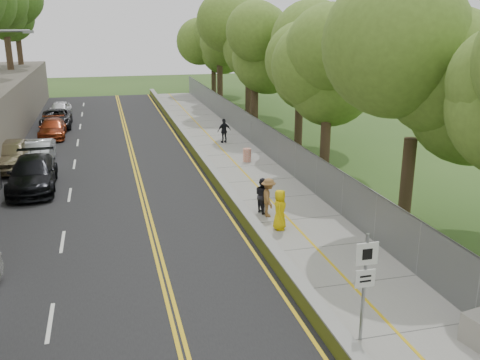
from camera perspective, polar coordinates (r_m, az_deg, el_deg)
ground at (r=17.52m, az=5.04°, el=-11.93°), size 140.00×140.00×0.00m
road at (r=30.61m, az=-14.10°, el=0.41°), size 11.20×66.00×0.04m
sidewalk at (r=31.59m, az=0.44°, el=1.44°), size 4.20×66.00×0.05m
jersey_barrier at (r=31.03m, az=-3.67°, el=1.65°), size 0.42×66.00×0.60m
chainlink_fence at (r=31.94m, az=4.10°, el=3.38°), size 0.04×66.00×2.00m
trees_fenceside at (r=31.92m, az=8.46°, el=14.13°), size 7.00×66.00×14.00m
signpost at (r=14.56m, az=13.19°, el=-9.94°), size 0.62×0.09×3.10m
construction_barrel at (r=32.53m, az=0.76°, el=2.68°), size 0.49×0.49×0.81m
car_3 at (r=29.12m, az=-21.25°, el=0.61°), size 2.39×5.61×1.61m
car_4 at (r=33.64m, az=-23.16°, el=2.52°), size 2.12×4.98×1.68m
car_5 at (r=34.04m, az=-20.67°, el=2.72°), size 1.70×4.34×1.41m
car_6 at (r=45.47m, az=-19.02°, el=6.22°), size 2.41×5.10×1.41m
car_7 at (r=41.61m, az=-19.38°, el=5.21°), size 1.89×4.57×1.32m
car_8 at (r=49.93m, az=-18.67°, el=7.13°), size 2.07×4.28×1.41m
painter_0 at (r=22.01m, az=4.27°, el=-3.16°), size 0.80×0.97×1.70m
painter_1 at (r=24.03m, az=2.58°, el=-1.57°), size 0.48×0.63×1.57m
painter_2 at (r=23.88m, az=2.43°, el=-1.64°), size 0.79×0.91×1.60m
painter_3 at (r=23.40m, az=3.06°, el=-1.87°), size 0.80×1.20×1.73m
person_far at (r=37.50m, az=-1.70°, el=5.27°), size 1.06×0.63×1.70m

